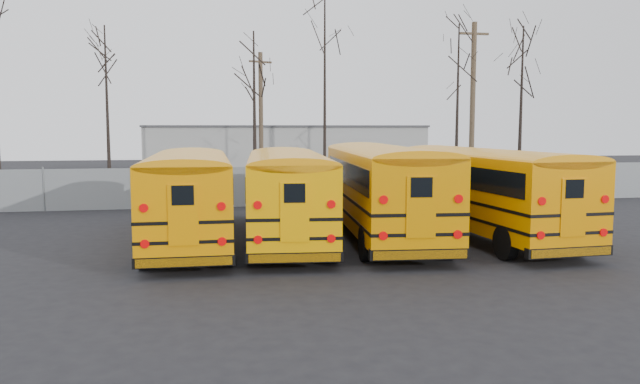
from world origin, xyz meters
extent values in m
plane|color=black|center=(0.00, 0.00, 0.00)|extent=(120.00, 120.00, 0.00)
cube|color=gray|center=(0.00, 12.00, 1.00)|extent=(40.00, 0.04, 2.00)
cube|color=#A2A39E|center=(2.00, 32.00, 2.00)|extent=(22.00, 8.00, 4.00)
cylinder|color=black|center=(-6.21, -1.42, 0.52)|extent=(0.30, 1.03, 1.03)
cylinder|color=black|center=(-3.87, -1.44, 0.52)|extent=(0.30, 1.03, 1.03)
cylinder|color=black|center=(-6.15, 7.25, 0.52)|extent=(0.30, 1.03, 1.03)
cylinder|color=black|center=(-3.82, 7.23, 0.52)|extent=(0.30, 1.03, 1.03)
cube|color=orange|center=(-5.02, 1.92, 1.73)|extent=(2.64, 9.62, 2.43)
cube|color=orange|center=(-4.98, 7.60, 1.03)|extent=(2.33, 1.77, 1.03)
cube|color=black|center=(-5.02, 1.72, 2.27)|extent=(2.67, 8.59, 0.72)
cube|color=black|center=(-5.01, 2.80, 0.98)|extent=(2.68, 11.39, 0.09)
cube|color=black|center=(-5.01, 2.80, 1.50)|extent=(2.68, 11.39, 0.09)
cube|color=black|center=(-5.05, -2.77, 0.46)|extent=(2.64, 0.24, 0.29)
cube|color=black|center=(-4.98, 8.43, 0.46)|extent=(2.48, 0.22, 0.27)
cube|color=orange|center=(-5.05, -2.89, 1.70)|extent=(0.77, 0.05, 1.60)
cylinder|color=#B20505|center=(-6.03, -2.89, 0.98)|extent=(0.23, 0.04, 0.23)
cylinder|color=#B20505|center=(-4.07, -2.90, 0.98)|extent=(0.23, 0.04, 0.23)
cylinder|color=#B20505|center=(-6.03, -2.89, 1.91)|extent=(0.23, 0.04, 0.23)
cylinder|color=#B20505|center=(-4.07, -2.90, 1.91)|extent=(0.23, 0.04, 0.23)
cylinder|color=black|center=(-3.17, -1.35, 0.52)|extent=(0.38, 1.05, 1.03)
cylinder|color=black|center=(-0.84, -1.55, 0.52)|extent=(0.38, 1.05, 1.03)
cylinder|color=black|center=(-2.40, 7.30, 0.52)|extent=(0.38, 1.05, 1.03)
cylinder|color=black|center=(-0.08, 7.09, 0.52)|extent=(0.38, 1.05, 1.03)
cube|color=#F5A100|center=(-1.71, 1.90, 1.73)|extent=(3.42, 9.80, 2.43)
cube|color=#F5A100|center=(-1.21, 7.56, 1.03)|extent=(2.47, 1.96, 1.03)
cube|color=black|center=(-1.73, 1.69, 2.27)|extent=(3.37, 8.78, 0.72)
cube|color=black|center=(-1.63, 2.77, 0.98)|extent=(3.61, 11.57, 0.09)
cube|color=black|center=(-1.63, 2.77, 1.50)|extent=(3.61, 11.57, 0.09)
cube|color=black|center=(-2.13, -2.79, 0.47)|extent=(2.66, 0.46, 0.29)
cube|color=black|center=(-1.13, 8.38, 0.47)|extent=(2.49, 0.43, 0.27)
cube|color=#F5A100|center=(-2.14, -2.90, 1.71)|extent=(0.78, 0.11, 1.60)
cylinder|color=#B20505|center=(-3.12, -2.82, 0.98)|extent=(0.23, 0.06, 0.23)
cylinder|color=#B20505|center=(-1.16, -3.00, 0.98)|extent=(0.23, 0.06, 0.23)
cylinder|color=#B20505|center=(-3.12, -2.82, 1.91)|extent=(0.23, 0.06, 0.23)
cylinder|color=#B20505|center=(-1.16, -3.00, 1.91)|extent=(0.23, 0.06, 0.23)
cylinder|color=black|center=(0.17, -1.60, 0.55)|extent=(0.39, 1.11, 1.09)
cylinder|color=black|center=(2.64, -1.80, 0.55)|extent=(0.39, 1.11, 1.09)
cylinder|color=black|center=(0.92, 7.55, 0.55)|extent=(0.39, 1.11, 1.09)
cylinder|color=black|center=(3.38, 7.35, 0.55)|extent=(0.39, 1.11, 1.09)
cube|color=orange|center=(1.69, 1.84, 1.83)|extent=(3.54, 10.35, 2.57)
cube|color=orange|center=(2.18, 7.83, 1.09)|extent=(2.60, 2.05, 1.09)
cube|color=black|center=(1.67, 1.62, 2.40)|extent=(3.50, 9.26, 0.76)
cube|color=black|center=(1.77, 2.76, 1.04)|extent=(3.73, 12.23, 0.10)
cube|color=black|center=(1.77, 2.76, 1.58)|extent=(3.73, 12.23, 0.10)
cube|color=black|center=(1.29, -3.12, 0.49)|extent=(2.81, 0.47, 0.31)
cube|color=black|center=(2.25, 8.70, 0.49)|extent=(2.63, 0.43, 0.28)
cube|color=orange|center=(1.28, -3.24, 1.80)|extent=(0.82, 0.11, 1.69)
cylinder|color=#B20505|center=(0.24, -3.16, 1.04)|extent=(0.24, 0.06, 0.24)
cylinder|color=#B20505|center=(2.31, -3.33, 1.04)|extent=(0.24, 0.06, 0.24)
cylinder|color=#B20505|center=(0.24, -3.16, 2.02)|extent=(0.24, 0.06, 0.24)
cylinder|color=#B20505|center=(2.31, -3.33, 2.02)|extent=(0.24, 0.06, 0.24)
cylinder|color=black|center=(4.33, -2.18, 0.53)|extent=(0.35, 1.07, 1.05)
cylinder|color=black|center=(6.70, -2.05, 0.53)|extent=(0.35, 1.07, 1.05)
cylinder|color=black|center=(3.83, 6.65, 0.53)|extent=(0.35, 1.07, 1.05)
cylinder|color=black|center=(6.21, 6.78, 0.53)|extent=(0.35, 1.07, 1.05)
cube|color=orange|center=(5.32, 1.30, 1.76)|extent=(3.18, 9.93, 2.48)
cube|color=orange|center=(5.00, 7.08, 1.05)|extent=(2.47, 1.92, 1.05)
cube|color=black|center=(5.34, 1.09, 2.32)|extent=(3.16, 8.88, 0.74)
cube|color=black|center=(5.27, 2.19, 1.00)|extent=(3.31, 11.74, 0.09)
cube|color=black|center=(5.27, 2.19, 1.53)|extent=(3.31, 11.74, 0.09)
cube|color=black|center=(5.59, -3.49, 0.47)|extent=(2.71, 0.38, 0.29)
cube|color=black|center=(4.95, 7.93, 0.47)|extent=(2.54, 0.35, 0.27)
cube|color=orange|center=(5.60, -3.60, 1.74)|extent=(0.79, 0.09, 1.63)
cylinder|color=#B20505|center=(4.60, -3.67, 1.00)|extent=(0.23, 0.06, 0.23)
cylinder|color=#B20505|center=(6.60, -3.56, 1.00)|extent=(0.23, 0.06, 0.23)
cylinder|color=#B20505|center=(4.60, -3.67, 1.95)|extent=(0.23, 0.06, 0.23)
cylinder|color=#B20505|center=(6.60, -3.56, 1.95)|extent=(0.23, 0.06, 0.23)
cylinder|color=#4E3D2C|center=(-1.15, 17.99, 4.18)|extent=(0.26, 0.26, 8.35)
cube|color=#4E3D2C|center=(-1.15, 17.99, 7.79)|extent=(1.40, 0.70, 0.11)
cylinder|color=brown|center=(11.29, 15.96, 5.07)|extent=(0.32, 0.32, 10.13)
cube|color=brown|center=(11.29, 15.96, 9.46)|extent=(1.80, 0.16, 0.14)
cone|color=black|center=(-9.76, 17.31, 4.78)|extent=(0.26, 0.26, 9.56)
cone|color=black|center=(-1.69, 15.93, 4.63)|extent=(0.26, 0.26, 9.26)
cone|color=black|center=(2.25, 15.62, 6.35)|extent=(0.26, 0.26, 12.70)
cone|color=black|center=(9.56, 14.10, 4.85)|extent=(0.26, 0.26, 9.70)
cone|color=black|center=(14.32, 15.77, 4.99)|extent=(0.26, 0.26, 9.97)
camera|label=1|loc=(-4.47, -19.22, 3.96)|focal=35.00mm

